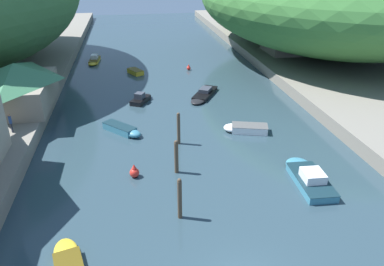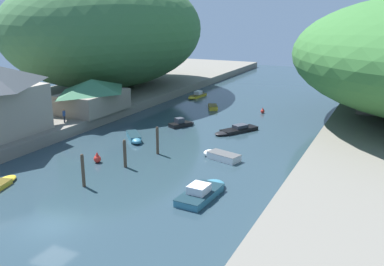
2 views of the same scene
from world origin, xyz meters
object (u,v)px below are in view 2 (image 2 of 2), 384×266
boat_far_right_bank (235,130)px  channel_buoy_near (97,158)px  boat_red_skiff (203,191)px  person_on_quay (64,115)px  boat_navy_launch (220,155)px  boathouse_shed (92,95)px  boat_open_rowboat (182,124)px  boat_yellow_tender (197,96)px  boat_far_upstream (213,107)px  channel_buoy_far (263,111)px  right_bank_cottage (377,89)px  boat_small_dinghy (134,138)px

boat_far_right_bank → channel_buoy_near: bearing=91.8°
boat_red_skiff → person_on_quay: size_ratio=3.54×
boat_navy_launch → boathouse_shed: bearing=87.7°
boat_open_rowboat → boat_yellow_tender: 19.15m
boat_navy_launch → boat_yellow_tender: 31.67m
boat_far_upstream → channel_buoy_far: (7.75, 0.26, 0.03)m
channel_buoy_near → channel_buoy_far: (8.51, 27.33, -0.09)m
boat_open_rowboat → channel_buoy_far: boat_open_rowboat is taller
right_bank_cottage → boat_open_rowboat: bearing=-146.8°
person_on_quay → boat_far_upstream: bearing=-50.3°
boat_navy_launch → boat_far_right_bank: boat_far_right_bank is taller
right_bank_cottage → boat_small_dinghy: size_ratio=1.80×
boat_navy_launch → channel_buoy_near: channel_buoy_near is taller
boat_red_skiff → channel_buoy_near: bearing=171.2°
boat_red_skiff → channel_buoy_far: (-4.02, 29.99, -0.05)m
boat_open_rowboat → boat_small_dinghy: (-2.04, -8.03, -0.01)m
channel_buoy_far → channel_buoy_near: bearing=-107.3°
boat_small_dinghy → boat_red_skiff: bearing=99.1°
boat_red_skiff → channel_buoy_near: boat_red_skiff is taller
boat_open_rowboat → boat_far_upstream: boat_open_rowboat is taller
boat_navy_launch → boat_small_dinghy: bearing=98.0°
boat_red_skiff → boat_far_right_bank: bearing=105.5°
boathouse_shed → boat_far_upstream: 18.34m
boat_yellow_tender → boat_far_right_bank: (13.53, -17.78, -0.05)m
person_on_quay → boat_open_rowboat: bearing=-73.8°
boat_red_skiff → boat_open_rowboat: bearing=124.5°
boat_far_right_bank → channel_buoy_far: size_ratio=7.22×
boat_small_dinghy → boat_far_upstream: (1.52, 19.30, -0.03)m
boat_open_rowboat → person_on_quay: size_ratio=2.19×
boat_small_dinghy → channel_buoy_near: (0.76, -7.77, 0.08)m
boat_open_rowboat → boat_far_upstream: bearing=120.8°
person_on_quay → boat_yellow_tender: bearing=-32.6°
channel_buoy_far → person_on_quay: size_ratio=0.50×
boat_far_right_bank → channel_buoy_far: channel_buoy_far is taller
boat_small_dinghy → boat_far_upstream: boat_small_dinghy is taller
boathouse_shed → channel_buoy_far: bearing=36.2°
channel_buoy_near → boat_far_upstream: bearing=88.4°
boat_red_skiff → boat_navy_launch: bearing=106.8°
boathouse_shed → right_bank_cottage: (34.03, 16.97, 0.66)m
boat_navy_launch → boat_far_upstream: (-9.61, 20.85, -0.04)m
boat_red_skiff → channel_buoy_near: (-12.53, 2.66, 0.04)m
right_bank_cottage → boat_open_rowboat: size_ratio=1.95×
channel_buoy_near → channel_buoy_far: size_ratio=1.28×
channel_buoy_near → person_on_quay: (-10.07, 6.83, 1.86)m
right_bank_cottage → boat_red_skiff: bearing=-108.1°
boat_far_right_bank → boat_far_upstream: bearing=-25.6°
boathouse_shed → boat_yellow_tender: size_ratio=1.98×
boat_far_right_bank → boat_far_upstream: size_ratio=1.82×
boat_small_dinghy → person_on_quay: person_on_quay is taller
boat_navy_launch → channel_buoy_far: channel_buoy_far is taller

